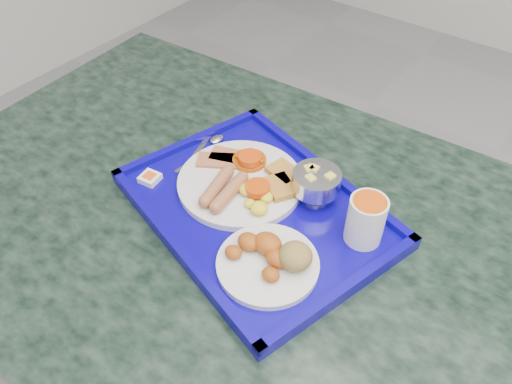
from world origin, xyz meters
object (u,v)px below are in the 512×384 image
fruit_bowl (316,182)px  main_plate (243,181)px  table (240,283)px  tray (256,209)px  juice_cup (366,219)px  bread_plate (272,259)px

fruit_bowl → main_plate: bearing=-155.8°
table → tray: (0.02, 0.03, 0.23)m
fruit_bowl → tray: bearing=-130.0°
main_plate → juice_cup: juice_cup is taller
tray → fruit_bowl: 0.13m
main_plate → juice_cup: size_ratio=2.68×
tray → juice_cup: juice_cup is taller
bread_plate → fruit_bowl: (-0.03, 0.18, 0.02)m
fruit_bowl → table: bearing=-129.9°
tray → bread_plate: (0.10, -0.09, 0.02)m
table → fruit_bowl: fruit_bowl is taller
bread_plate → fruit_bowl: size_ratio=1.90×
table → main_plate: main_plate is taller
bread_plate → fruit_bowl: 0.19m
tray → bread_plate: size_ratio=3.28×
main_plate → fruit_bowl: (0.13, 0.06, 0.03)m
fruit_bowl → juice_cup: (0.12, -0.04, 0.01)m
table → juice_cup: juice_cup is taller
main_plate → bread_plate: (0.16, -0.12, 0.01)m
juice_cup → fruit_bowl: bearing=163.2°
table → juice_cup: 0.37m
table → fruit_bowl: (0.10, 0.12, 0.27)m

